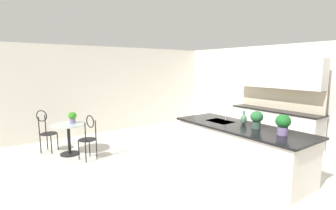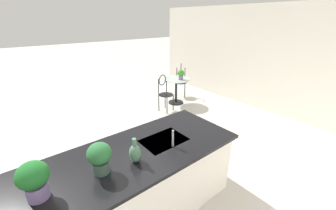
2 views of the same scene
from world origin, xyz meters
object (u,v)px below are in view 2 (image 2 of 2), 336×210
at_px(bistro_table, 176,89).
at_px(potted_plant_counter_near, 100,156).
at_px(vase_on_counter, 135,153).
at_px(chair_near_window, 165,91).
at_px(potted_plant_counter_far, 34,179).
at_px(potted_plant_on_table, 181,74).
at_px(chair_by_island, 181,79).

xyz_separation_m(bistro_table, potted_plant_counter_near, (3.27, 2.63, 0.66)).
bearing_deg(vase_on_counter, chair_near_window, -133.20).
xyz_separation_m(chair_near_window, potted_plant_counter_far, (3.19, 2.34, 0.55)).
height_order(potted_plant_counter_near, potted_plant_counter_far, potted_plant_counter_far).
xyz_separation_m(bistro_table, potted_plant_on_table, (-0.06, 0.12, 0.45)).
relative_size(bistro_table, vase_on_counter, 2.78).
height_order(chair_near_window, chair_by_island, same).
distance_m(bistro_table, potted_plant_on_table, 0.47).
height_order(bistro_table, vase_on_counter, vase_on_counter).
height_order(chair_near_window, potted_plant_counter_near, potted_plant_counter_near).
xyz_separation_m(potted_plant_on_table, potted_plant_counter_far, (3.88, 2.48, 0.23)).
distance_m(chair_by_island, potted_plant_on_table, 0.77).
bearing_deg(bistro_table, potted_plant_counter_near, 38.88).
relative_size(potted_plant_on_table, potted_plant_counter_far, 0.75).
height_order(potted_plant_on_table, potted_plant_counter_near, potted_plant_counter_near).
relative_size(chair_near_window, potted_plant_counter_near, 3.12).
distance_m(potted_plant_counter_far, vase_on_counter, 0.91).
bearing_deg(bistro_table, potted_plant_on_table, 117.31).
height_order(potted_plant_on_table, potted_plant_counter_far, potted_plant_counter_far).
bearing_deg(chair_by_island, potted_plant_counter_far, 34.54).
bearing_deg(bistro_table, vase_on_counter, 42.81).
bearing_deg(chair_by_island, vase_on_counter, 41.90).
xyz_separation_m(potted_plant_counter_near, potted_plant_counter_far, (0.55, -0.03, 0.01)).
bearing_deg(potted_plant_counter_near, chair_near_window, -138.08).
bearing_deg(potted_plant_counter_far, bistro_table, -145.73).
relative_size(chair_by_island, potted_plant_on_table, 3.83).
bearing_deg(vase_on_counter, potted_plant_counter_near, -11.05).
height_order(chair_near_window, vase_on_counter, vase_on_counter).
bearing_deg(potted_plant_counter_far, potted_plant_on_table, -147.46).
distance_m(bistro_table, potted_plant_counter_near, 4.25).
bearing_deg(chair_near_window, potted_plant_counter_far, 36.23).
bearing_deg(vase_on_counter, potted_plant_on_table, -139.15).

